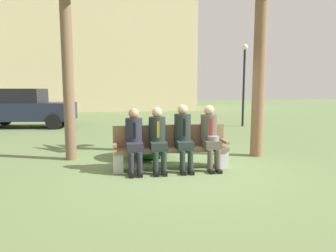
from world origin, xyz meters
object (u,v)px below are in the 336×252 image
Objects in this scene: palm_tree_tall at (261,12)px; shrub_mid_lawn at (147,141)px; seated_man_centerright at (183,134)px; seated_man_leftmost at (134,137)px; park_bench at (171,148)px; street_lamp at (244,77)px; parked_car_near at (26,108)px; seated_man_centerleft at (158,136)px; building_backdrop at (96,54)px; seated_man_rightmost at (210,134)px; shrub_near_bench at (164,136)px.

palm_tree_tall is 3.77× the size of shrub_mid_lawn.
seated_man_leftmost is at bearing -179.62° from seated_man_centerright.
street_lamp reaches higher than park_bench.
seated_man_centerleft is at bearing -58.67° from parked_car_near.
seated_man_leftmost is 0.99× the size of seated_man_centerleft.
street_lamp is at bearing -7.15° from parked_car_near.
parked_car_near is at bearing -100.09° from building_backdrop.
street_lamp is (4.73, 6.58, 1.49)m from seated_man_centerleft.
seated_man_leftmost is 0.96× the size of seated_man_rightmost.
building_backdrop is at bearing 98.12° from park_bench.
park_bench is 3.87m from palm_tree_tall.
seated_man_leftmost is 0.31× the size of parked_car_near.
shrub_near_bench is 18.17m from building_backdrop.
shrub_mid_lawn is at bearing 95.82° from seated_man_centerleft.
shrub_near_bench is 0.24× the size of street_lamp.
park_bench is at bearing 24.38° from seated_man_centerleft.
seated_man_leftmost is at bearing -128.30° from street_lamp.
seated_man_leftmost is at bearing -163.18° from palm_tree_tall.
seated_man_centerleft is at bearing -84.18° from shrub_mid_lawn.
seated_man_centerleft is at bearing -101.72° from shrub_near_bench.
palm_tree_tall is 6.18m from street_lamp.
seated_man_centerleft is (-0.29, -0.13, 0.28)m from park_bench.
park_bench is at bearing -67.54° from shrub_mid_lawn.
seated_man_rightmost is 1.67m from shrub_mid_lawn.
building_backdrop is at bearing 79.91° from parked_car_near.
street_lamp is (5.20, 6.58, 1.50)m from seated_man_leftmost.
parked_car_near is (-5.25, 7.76, 0.09)m from seated_man_centerright.
shrub_near_bench is (0.55, 2.63, -0.45)m from seated_man_centerleft.
seated_man_centerright is at bearing -81.26° from building_backdrop.
park_bench is 0.58× the size of parked_car_near.
shrub_near_bench is at bearing 89.61° from seated_man_centerright.
seated_man_leftmost is at bearing -170.06° from park_bench.
seated_man_centerright is 9.37m from parked_car_near.
shrub_near_bench is (-2.03, 1.71, -3.18)m from palm_tree_tall.
street_lamp is at bearing -61.55° from building_backdrop.
parked_car_near is (-5.01, 7.63, 0.40)m from park_bench.
seated_man_leftmost is 0.47m from seated_man_centerleft.
building_backdrop is (-7.27, 13.42, 2.41)m from street_lamp.
street_lamp reaches higher than shrub_near_bench.
seated_man_rightmost is at bearing -0.03° from seated_man_leftmost.
seated_man_centerright is 0.08× the size of building_backdrop.
street_lamp is (3.64, 6.58, 1.48)m from seated_man_rightmost.
park_bench is 0.82m from seated_man_leftmost.
palm_tree_tall is 4.15m from shrub_near_bench.
building_backdrop is at bearing 105.04° from palm_tree_tall.
palm_tree_tall reaches higher than shrub_near_bench.
shrub_near_bench is 6.06m from street_lamp.
parked_car_near is at bearing 121.33° from seated_man_centerleft.
seated_man_centerleft reaches higher than shrub_mid_lawn.
park_bench is 1.86× the size of seated_man_leftmost.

